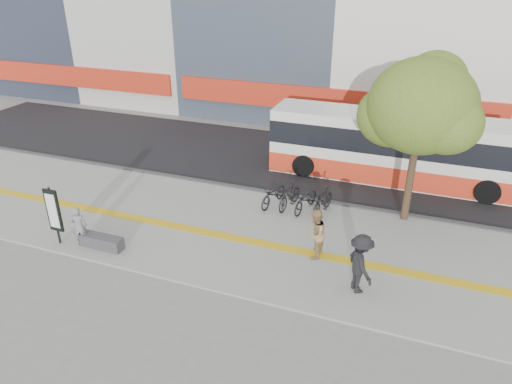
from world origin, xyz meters
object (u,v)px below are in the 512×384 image
at_px(signboard, 53,211).
at_px(street_tree, 421,107).
at_px(seated_woman, 79,226).
at_px(pedestrian_tan, 315,234).
at_px(bus, 395,150).
at_px(bench, 102,242).
at_px(pedestrian_dark, 360,264).

relative_size(signboard, street_tree, 0.35).
relative_size(seated_woman, pedestrian_tan, 0.83).
bearing_deg(signboard, street_tree, 29.07).
bearing_deg(bus, bench, -132.61).
bearing_deg(street_tree, seated_woman, -149.98).
distance_m(bench, signboard, 1.94).
bearing_deg(bus, signboard, -136.44).
distance_m(bench, bus, 13.23).
height_order(signboard, street_tree, street_tree).
bearing_deg(bus, pedestrian_dark, -90.53).
relative_size(street_tree, bus, 0.56).
xyz_separation_m(bus, seated_woman, (-9.72, -9.79, -0.66)).
bearing_deg(pedestrian_tan, bench, -72.72).
distance_m(signboard, street_tree, 13.40).
bearing_deg(pedestrian_dark, seated_woman, 60.10).
xyz_separation_m(pedestrian_tan, pedestrian_dark, (1.71, -1.31, 0.08)).
xyz_separation_m(signboard, street_tree, (11.38, 6.33, 3.15)).
xyz_separation_m(seated_woman, pedestrian_dark, (9.64, 0.84, 0.23)).
bearing_deg(pedestrian_dark, bench, 59.95).
distance_m(signboard, bus, 14.52).
height_order(bench, bus, bus).
bearing_deg(pedestrian_tan, seated_woman, -73.64).
height_order(bench, pedestrian_dark, pedestrian_dark).
bearing_deg(seated_woman, street_tree, -179.53).
distance_m(bench, pedestrian_tan, 7.45).
relative_size(street_tree, pedestrian_tan, 3.55).
relative_size(bench, pedestrian_tan, 0.90).
distance_m(bus, seated_woman, 13.82).
xyz_separation_m(seated_woman, pedestrian_tan, (7.93, 2.15, 0.15)).
distance_m(pedestrian_tan, pedestrian_dark, 2.16).
height_order(bus, seated_woman, bus).
height_order(signboard, pedestrian_dark, signboard).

